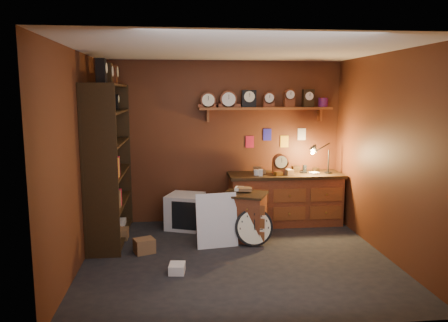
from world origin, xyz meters
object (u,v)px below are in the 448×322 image
shelving_unit (106,156)px  workbench (285,196)px  big_round_clock (254,227)px  low_cabinet (244,214)px

shelving_unit → workbench: 2.96m
workbench → big_round_clock: 1.25m
shelving_unit → workbench: (2.81, 0.49, -0.78)m
shelving_unit → big_round_clock: bearing=-13.7°
workbench → low_cabinet: 1.09m
low_cabinet → big_round_clock: size_ratio=1.46×
shelving_unit → workbench: size_ratio=1.36×
shelving_unit → big_round_clock: 2.38m
workbench → low_cabinet: bearing=-137.3°
shelving_unit → big_round_clock: shelving_unit is taller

